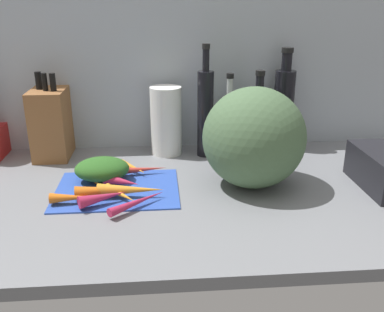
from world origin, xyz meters
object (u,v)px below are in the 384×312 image
(bottle_0, at_px, (205,112))
(bottle_2, at_px, (258,121))
(carrot_5, at_px, (115,174))
(carrot_3, at_px, (103,197))
(bottle_3, at_px, (283,107))
(carrot_2, at_px, (140,170))
(bottle_1, at_px, (229,122))
(paper_towel_roll, at_px, (166,121))
(carrot_8, at_px, (105,191))
(carrot_9, at_px, (131,190))
(carrot_0, at_px, (138,202))
(carrot_6, at_px, (122,182))
(winter_squash, at_px, (254,138))
(carrot_1, at_px, (133,168))
(cutting_board, at_px, (117,189))
(carrot_4, at_px, (120,194))
(knife_block, at_px, (51,123))
(carrot_7, at_px, (72,198))

(bottle_0, relative_size, bottle_2, 1.30)
(carrot_5, bearing_deg, carrot_3, -95.82)
(carrot_3, distance_m, bottle_3, 0.71)
(carrot_2, distance_m, bottle_1, 0.37)
(carrot_3, bearing_deg, paper_towel_roll, 65.44)
(carrot_2, bearing_deg, carrot_8, -119.88)
(carrot_9, bearing_deg, carrot_0, -71.51)
(carrot_6, height_order, winter_squash, winter_squash)
(carrot_8, bearing_deg, carrot_1, 69.18)
(carrot_1, bearing_deg, bottle_3, 20.97)
(carrot_5, distance_m, bottle_2, 0.51)
(carrot_0, height_order, carrot_2, carrot_2)
(carrot_0, xyz_separation_m, carrot_2, (-0.00, 0.21, 0.00))
(carrot_8, bearing_deg, bottle_3, 32.53)
(cutting_board, height_order, carrot_4, carrot_4)
(carrot_5, relative_size, knife_block, 0.47)
(carrot_0, distance_m, paper_towel_roll, 0.42)
(carrot_8, xyz_separation_m, bottle_3, (0.57, 0.36, 0.12))
(knife_block, relative_size, bottle_3, 0.81)
(carrot_6, relative_size, bottle_3, 0.30)
(carrot_0, relative_size, carrot_2, 1.08)
(cutting_board, xyz_separation_m, knife_block, (-0.23, 0.29, 0.11))
(carrot_5, xyz_separation_m, paper_towel_roll, (0.16, 0.22, 0.09))
(carrot_2, relative_size, carrot_5, 1.18)
(carrot_7, distance_m, bottle_0, 0.52)
(carrot_0, relative_size, carrot_5, 1.28)
(carrot_5, bearing_deg, carrot_9, -67.90)
(cutting_board, relative_size, carrot_0, 1.99)
(carrot_0, xyz_separation_m, knife_block, (-0.29, 0.40, 0.09))
(carrot_4, height_order, bottle_1, bottle_1)
(winter_squash, distance_m, bottle_2, 0.27)
(carrot_5, xyz_separation_m, carrot_8, (-0.02, -0.13, 0.01))
(carrot_8, bearing_deg, carrot_6, 56.50)
(carrot_8, xyz_separation_m, knife_block, (-0.20, 0.34, 0.09))
(bottle_0, height_order, bottle_3, bottle_0)
(carrot_1, height_order, carrot_2, carrot_2)
(carrot_6, bearing_deg, carrot_8, -123.50)
(bottle_2, bearing_deg, winter_squash, -105.49)
(carrot_0, xyz_separation_m, bottle_3, (0.48, 0.42, 0.13))
(carrot_8, bearing_deg, cutting_board, 64.89)
(carrot_1, relative_size, carrot_4, 0.95)
(winter_squash, bearing_deg, carrot_8, -171.04)
(carrot_5, distance_m, bottle_3, 0.62)
(carrot_9, xyz_separation_m, bottle_0, (0.23, 0.31, 0.12))
(carrot_1, xyz_separation_m, knife_block, (-0.27, 0.17, 0.09))
(carrot_5, relative_size, bottle_3, 0.38)
(carrot_0, relative_size, bottle_2, 0.60)
(carrot_4, bearing_deg, bottle_1, 46.77)
(cutting_board, bearing_deg, carrot_6, 15.12)
(cutting_board, distance_m, carrot_9, 0.07)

